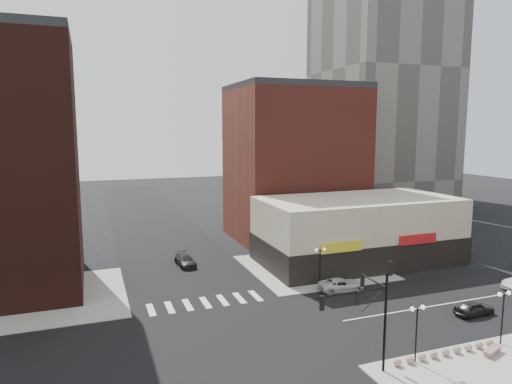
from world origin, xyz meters
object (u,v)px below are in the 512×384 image
dark_sedan_north (185,260)px  traffic_signal (370,303)px  dark_sedan_east (474,308)px  stone_bench (492,351)px  street_lamp_se_a (417,319)px  street_lamp_se_b (503,304)px  white_suv (341,285)px  street_lamp_ne (320,257)px

dark_sedan_north → traffic_signal: bearing=-81.0°
dark_sedan_east → stone_bench: bearing=141.4°
street_lamp_se_a → dark_sedan_north: 30.53m
traffic_signal → dark_sedan_north: bearing=103.4°
street_lamp_se_a → dark_sedan_east: 12.07m
street_lamp_se_b → stone_bench: street_lamp_se_b is taller
white_suv → street_lamp_se_a: bearing=176.1°
street_lamp_se_a → white_suv: street_lamp_se_a is taller
dark_sedan_east → stone_bench: (-4.53, -6.13, -0.28)m
street_lamp_se_b → stone_bench: size_ratio=2.07×
traffic_signal → street_lamp_ne: 16.62m
traffic_signal → stone_bench: 10.93m
dark_sedan_east → street_lamp_se_b: bearing=150.9°
dark_sedan_east → dark_sedan_north: dark_sedan_north is taller
traffic_signal → street_lamp_se_b: size_ratio=1.87×
dark_sedan_north → stone_bench: size_ratio=2.27×
street_lamp_se_b → street_lamp_ne: size_ratio=1.00×
street_lamp_se_a → stone_bench: street_lamp_se_a is taller
traffic_signal → dark_sedan_north: size_ratio=1.70×
street_lamp_ne → stone_bench: bearing=-73.4°
traffic_signal → dark_sedan_north: (-6.74, 28.37, -4.30)m
dark_sedan_north → street_lamp_se_b: bearing=-61.4°
street_lamp_se_b → street_lamp_ne: bearing=113.6°
white_suv → dark_sedan_east: (7.93, -9.37, -0.00)m
traffic_signal → street_lamp_se_a: traffic_signal is taller
traffic_signal → street_lamp_ne: bearing=73.3°
traffic_signal → street_lamp_ne: (4.76, 15.83, -1.67)m
street_lamp_se_b → dark_sedan_east: 6.33m
street_lamp_se_a → dark_sedan_north: size_ratio=0.91×
street_lamp_se_b → stone_bench: (-1.92, -1.00, -2.93)m
dark_sedan_east → stone_bench: 7.63m
dark_sedan_east → street_lamp_ne: bearing=39.3°
street_lamp_se_a → white_suv: size_ratio=0.89×
traffic_signal → white_suv: bearing=65.8°
street_lamp_se_b → dark_sedan_east: size_ratio=1.10×
traffic_signal → stone_bench: bearing=-6.8°
street_lamp_se_b → dark_sedan_north: size_ratio=0.91×
street_lamp_ne → dark_sedan_east: 14.75m
dark_sedan_north → stone_bench: 33.88m
white_suv → traffic_signal: bearing=162.3°
traffic_signal → street_lamp_se_a: (3.76, -0.17, -1.67)m
street_lamp_ne → dark_sedan_north: 17.22m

